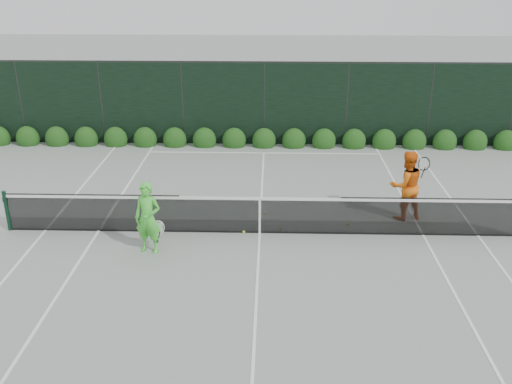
{
  "coord_description": "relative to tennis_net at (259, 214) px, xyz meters",
  "views": [
    {
      "loc": [
        0.27,
        -12.96,
        6.46
      ],
      "look_at": [
        -0.1,
        0.3,
        1.0
      ],
      "focal_mm": 40.0,
      "sensor_mm": 36.0,
      "label": 1
    }
  ],
  "objects": [
    {
      "name": "player_man",
      "position": [
        3.84,
        1.02,
        0.41
      ],
      "size": [
        1.07,
        0.93,
        1.88
      ],
      "rotation": [
        0.0,
        0.0,
        3.41
      ],
      "color": "orange",
      "rests_on": "ground"
    },
    {
      "name": "tennis_net",
      "position": [
        0.0,
        0.0,
        0.0
      ],
      "size": [
        12.9,
        0.1,
        1.07
      ],
      "color": "#113321",
      "rests_on": "ground"
    },
    {
      "name": "court_lines",
      "position": [
        0.02,
        0.0,
        -0.53
      ],
      "size": [
        11.03,
        23.83,
        0.01
      ],
      "color": "white",
      "rests_on": "ground"
    },
    {
      "name": "windscreen_fence",
      "position": [
        0.02,
        -2.71,
        0.98
      ],
      "size": [
        32.0,
        21.07,
        3.06
      ],
      "color": "black",
      "rests_on": "ground"
    },
    {
      "name": "player_woman",
      "position": [
        -2.55,
        -1.03,
        0.33
      ],
      "size": [
        0.71,
        0.55,
        1.74
      ],
      "rotation": [
        0.0,
        0.0,
        -0.23
      ],
      "color": "#4AD23D",
      "rests_on": "ground"
    },
    {
      "name": "tennis_balls",
      "position": [
        -0.06,
        0.33,
        -0.5
      ],
      "size": [
        5.34,
        1.37,
        0.07
      ],
      "color": "#C4D72F",
      "rests_on": "ground"
    },
    {
      "name": "ground",
      "position": [
        0.02,
        0.0,
        -0.53
      ],
      "size": [
        80.0,
        80.0,
        0.0
      ],
      "primitive_type": "plane",
      "color": "gray",
      "rests_on": "ground"
    },
    {
      "name": "hedge_row",
      "position": [
        0.02,
        7.15,
        -0.3
      ],
      "size": [
        31.66,
        0.65,
        0.94
      ],
      "color": "#15370F",
      "rests_on": "ground"
    }
  ]
}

